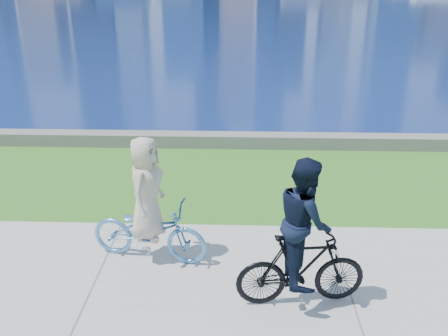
# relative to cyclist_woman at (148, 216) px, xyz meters

# --- Properties ---
(ground) EXTENTS (320.00, 320.00, 0.00)m
(ground) POSITION_rel_cyclist_woman_xyz_m (-0.77, -0.58, -0.83)
(ground) COLOR #2D691B
(ground) RESTS_ON ground
(concrete_path) EXTENTS (80.00, 3.50, 0.02)m
(concrete_path) POSITION_rel_cyclist_woman_xyz_m (-0.77, -0.58, -0.82)
(concrete_path) COLOR #A7A7A2
(concrete_path) RESTS_ON ground
(seawall) EXTENTS (90.00, 0.50, 0.35)m
(seawall) POSITION_rel_cyclist_woman_xyz_m (-0.77, 5.62, -0.66)
(seawall) COLOR slate
(seawall) RESTS_ON ground
(cyclist_woman) EXTENTS (1.09, 2.11, 2.18)m
(cyclist_woman) POSITION_rel_cyclist_woman_xyz_m (0.00, 0.00, 0.00)
(cyclist_woman) COLOR #5390CB
(cyclist_woman) RESTS_ON ground
(cyclist_man) EXTENTS (0.81, 1.96, 2.31)m
(cyclist_man) POSITION_rel_cyclist_woman_xyz_m (2.42, -1.11, 0.16)
(cyclist_man) COLOR black
(cyclist_man) RESTS_ON ground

